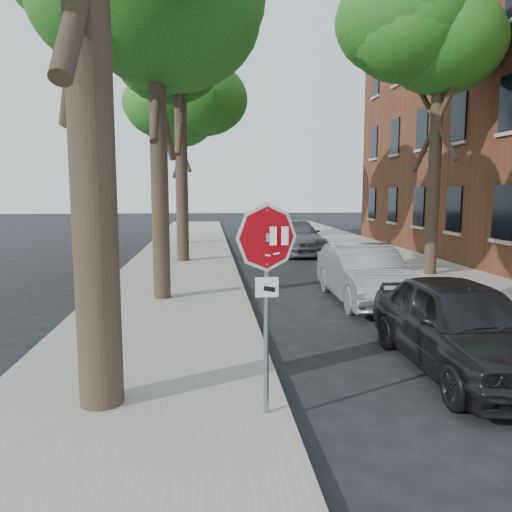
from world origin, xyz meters
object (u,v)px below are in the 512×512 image
Objects in this scene: tree_mid_b at (179,55)px; car_a at (461,325)px; stop_sign at (267,268)px; car_d at (271,227)px; car_c at (295,237)px; tree_right at (438,54)px; car_b at (364,274)px; tree_far at (181,107)px.

car_a is at bearing -68.30° from tree_mid_b.
stop_sign is at bearing -154.42° from car_a.
car_a is 0.74× the size of car_d.
car_c reaches higher than car_a.
tree_right is 2.08× the size of car_b.
tree_right reaches higher than car_a.
tree_mid_b reaches higher than tree_right.
tree_far is 2.08× the size of car_b.
car_a is at bearing 24.81° from stop_sign.
stop_sign is 0.60× the size of car_a.
car_c reaches higher than car_b.
tree_right is (8.40, -4.01, -0.78)m from tree_mid_b.
tree_mid_b is 2.31× the size of car_b.
car_b is at bearing -56.54° from tree_mid_b.
tree_right is at bearing 56.62° from stop_sign.
stop_sign is 7.43m from car_b.
car_b is at bearing -91.67° from car_c.
car_c is 5.90m from car_d.
tree_right is (6.68, 10.14, 5.26)m from stop_sign.
tree_right is 8.14m from car_b.
car_b is at bearing 90.77° from car_a.
tree_far reaches higher than car_c.
tree_right is at bearing -25.52° from tree_mid_b.
tree_right reaches higher than car_b.
stop_sign is 0.50× the size of car_c.
car_d is at bearing 91.78° from car_a.
car_b is at bearing -69.96° from tree_far.
tree_right is at bearing -51.66° from tree_far.
car_b is at bearing 63.25° from stop_sign.
car_a is at bearing -91.67° from car_c.
tree_mid_b is at bearing -87.56° from tree_far.
stop_sign is 0.28× the size of tree_far.
car_d reaches higher than car_a.
car_b is 10.37m from car_c.
car_d is (-3.75, 12.67, -6.39)m from tree_right.
car_b is (-3.38, -3.59, -6.47)m from tree_right.
stop_sign is at bearing -116.17° from car_b.
tree_far is 8.25m from car_d.
car_a is (5.02, -12.62, -7.25)m from tree_mid_b.
tree_right reaches higher than car_d.
tree_right is 9.95m from car_c.
tree_far reaches higher than car_a.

